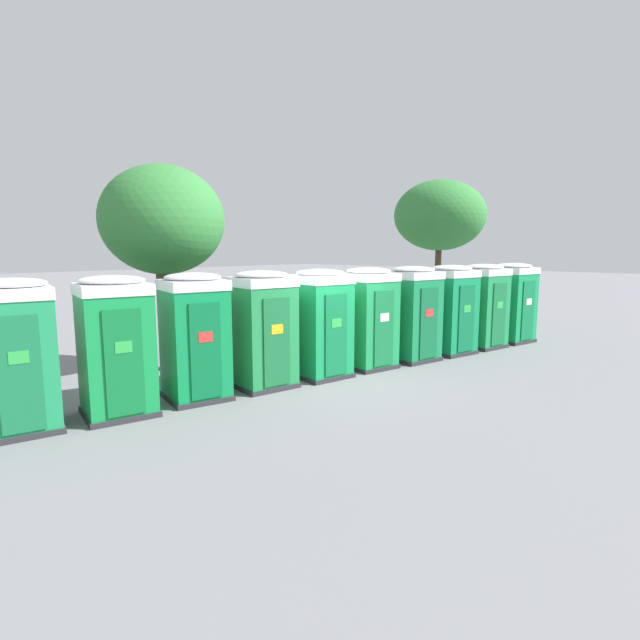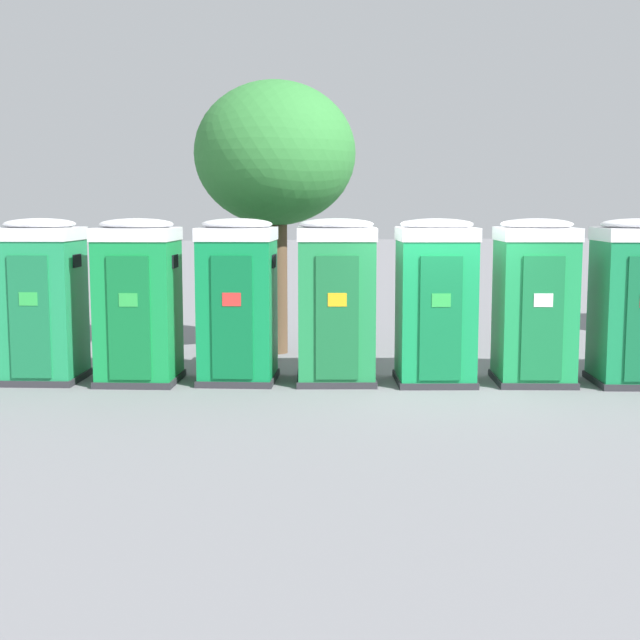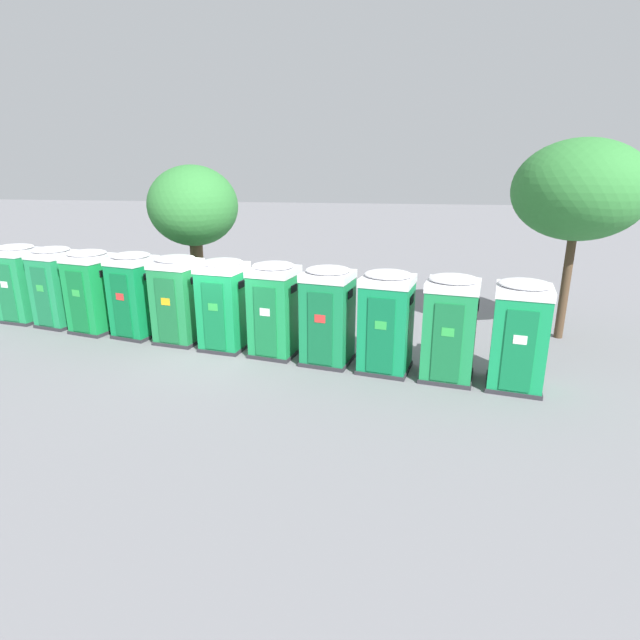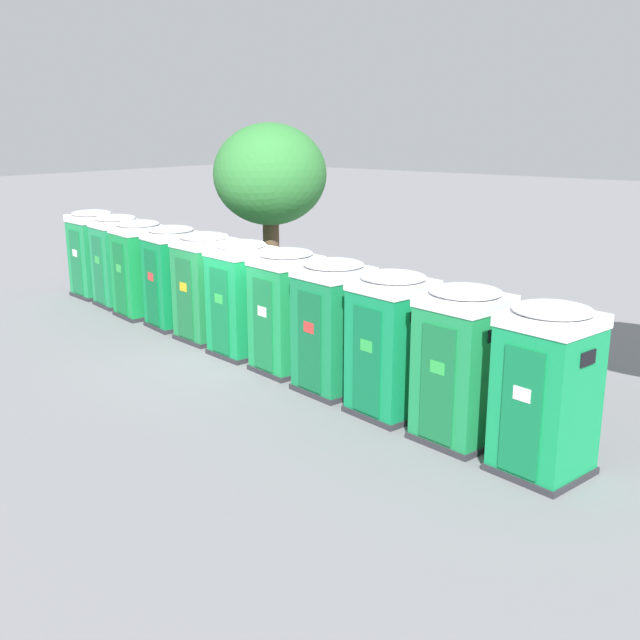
# 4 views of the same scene
# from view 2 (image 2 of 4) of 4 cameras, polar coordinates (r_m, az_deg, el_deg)

# --- Properties ---
(ground_plane) EXTENTS (120.00, 120.00, 0.00)m
(ground_plane) POSITION_cam_2_polar(r_m,az_deg,el_deg) (13.89, 7.35, -4.07)
(ground_plane) COLOR slate
(portapotty_1) EXTENTS (1.39, 1.42, 2.54)m
(portapotty_1) POSITION_cam_2_polar(r_m,az_deg,el_deg) (14.51, -17.34, 1.27)
(portapotty_1) COLOR #2D2D33
(portapotty_1) RESTS_ON ground
(portapotty_2) EXTENTS (1.43, 1.43, 2.54)m
(portapotty_2) POSITION_cam_2_polar(r_m,az_deg,el_deg) (14.00, -11.54, 1.24)
(portapotty_2) COLOR #2D2D33
(portapotty_2) RESTS_ON ground
(portapotty_3) EXTENTS (1.41, 1.43, 2.54)m
(portapotty_3) POSITION_cam_2_polar(r_m,az_deg,el_deg) (13.85, -5.28, 1.29)
(portapotty_3) COLOR #2D2D33
(portapotty_3) RESTS_ON ground
(portapotty_4) EXTENTS (1.39, 1.37, 2.54)m
(portapotty_4) POSITION_cam_2_polar(r_m,az_deg,el_deg) (13.75, 1.05, 1.28)
(portapotty_4) COLOR #2D2D33
(portapotty_4) RESTS_ON ground
(portapotty_5) EXTENTS (1.35, 1.36, 2.54)m
(portapotty_5) POSITION_cam_2_polar(r_m,az_deg,el_deg) (13.79, 7.40, 1.24)
(portapotty_5) COLOR #2D2D33
(portapotty_5) RESTS_ON ground
(portapotty_6) EXTENTS (1.37, 1.39, 2.54)m
(portapotty_6) POSITION_cam_2_polar(r_m,az_deg,el_deg) (14.07, 13.57, 1.22)
(portapotty_6) COLOR #2D2D33
(portapotty_6) RESTS_ON ground
(portapotty_7) EXTENTS (1.41, 1.40, 2.54)m
(portapotty_7) POSITION_cam_2_polar(r_m,az_deg,el_deg) (14.41, 19.56, 1.14)
(portapotty_7) COLOR #2D2D33
(portapotty_7) RESTS_ON ground
(street_tree_1) EXTENTS (2.94, 2.94, 4.99)m
(street_tree_1) POSITION_cam_2_polar(r_m,az_deg,el_deg) (16.51, -2.90, 10.42)
(street_tree_1) COLOR brown
(street_tree_1) RESTS_ON ground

